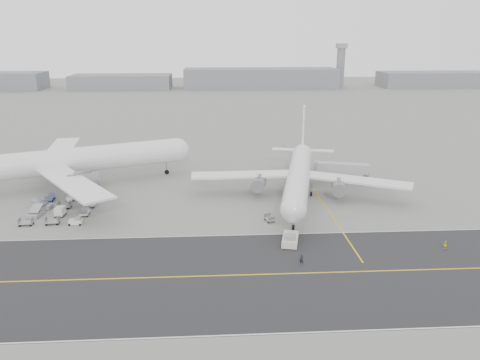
{
  "coord_description": "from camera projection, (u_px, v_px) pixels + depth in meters",
  "views": [
    {
      "loc": [
        4.79,
        -85.55,
        37.19
      ],
      "look_at": [
        10.52,
        12.0,
        6.81
      ],
      "focal_mm": 35.0,
      "sensor_mm": 36.0,
      "label": 1
    }
  ],
  "objects": [
    {
      "name": "horizon_buildings",
      "position": [
        247.0,
        88.0,
        341.86
      ],
      "size": [
        520.0,
        28.0,
        28.0
      ],
      "primitive_type": null,
      "color": "gray",
      "rests_on": "ground"
    },
    {
      "name": "taxiway",
      "position": [
        217.0,
        276.0,
        75.46
      ],
      "size": [
        220.0,
        59.0,
        0.03
      ],
      "color": "#2C2C2F",
      "rests_on": "ground"
    },
    {
      "name": "pushback_tug",
      "position": [
        290.0,
        239.0,
        86.84
      ],
      "size": [
        4.03,
        7.76,
        2.19
      ],
      "rotation": [
        0.0,
        0.0,
        -0.23
      ],
      "color": "beige",
      "rests_on": "ground"
    },
    {
      "name": "ground_crew_a",
      "position": [
        302.0,
        260.0,
        78.9
      ],
      "size": [
        0.79,
        0.66,
        1.85
      ],
      "primitive_type": "imported",
      "rotation": [
        0.0,
        0.0,
        -0.38
      ],
      "color": "black",
      "rests_on": "ground"
    },
    {
      "name": "gse_cluster",
      "position": [
        63.0,
        212.0,
        102.79
      ],
      "size": [
        18.47,
        22.72,
        2.13
      ],
      "primitive_type": null,
      "rotation": [
        0.0,
        0.0,
        -0.0
      ],
      "color": "gray",
      "rests_on": "ground"
    },
    {
      "name": "stray_dolly",
      "position": [
        269.0,
        221.0,
        97.53
      ],
      "size": [
        2.1,
        2.69,
        1.45
      ],
      "primitive_type": null,
      "rotation": [
        0.0,
        0.0,
        0.31
      ],
      "color": "silver",
      "rests_on": "ground"
    },
    {
      "name": "ground_crew_b",
      "position": [
        445.0,
        245.0,
        84.7
      ],
      "size": [
        0.9,
        0.78,
        1.59
      ],
      "primitive_type": "imported",
      "rotation": [
        0.0,
        0.0,
        2.88
      ],
      "color": "gold",
      "rests_on": "ground"
    },
    {
      "name": "jet_bridge",
      "position": [
        342.0,
        169.0,
        121.43
      ],
      "size": [
        14.93,
        6.47,
        5.59
      ],
      "rotation": [
        0.0,
        0.0,
        -0.27
      ],
      "color": "gray",
      "rests_on": "ground"
    },
    {
      "name": "ground",
      "position": [
        190.0,
        232.0,
        92.33
      ],
      "size": [
        700.0,
        700.0,
        0.0
      ],
      "primitive_type": "plane",
      "color": "gray",
      "rests_on": "ground"
    },
    {
      "name": "airliner_a",
      "position": [
        64.0,
        161.0,
        118.13
      ],
      "size": [
        63.38,
        62.17,
        22.94
      ],
      "rotation": [
        0.0,
        0.0,
        1.94
      ],
      "color": "white",
      "rests_on": "ground"
    },
    {
      "name": "control_tower",
      "position": [
        341.0,
        65.0,
        345.72
      ],
      "size": [
        7.0,
        7.0,
        31.25
      ],
      "color": "gray",
      "rests_on": "ground"
    },
    {
      "name": "airliner_b",
      "position": [
        299.0,
        175.0,
        111.63
      ],
      "size": [
        51.3,
        52.42,
        18.34
      ],
      "rotation": [
        0.0,
        0.0,
        -0.22
      ],
      "color": "white",
      "rests_on": "ground"
    }
  ]
}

